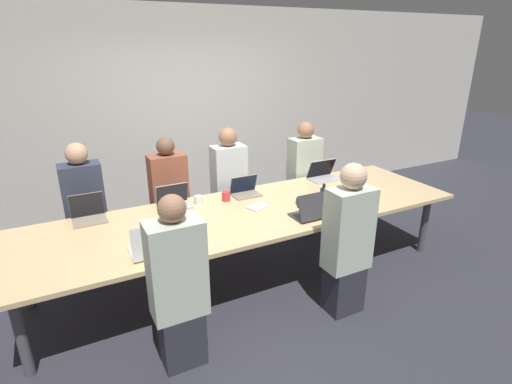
% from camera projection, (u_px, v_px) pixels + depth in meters
% --- Properties ---
extents(ground_plane, '(24.00, 24.00, 0.00)m').
position_uv_depth(ground_plane, '(249.00, 275.00, 4.26)').
color(ground_plane, '#2D2D38').
extents(curtain_wall, '(12.00, 0.06, 2.80)m').
position_uv_depth(curtain_wall, '(181.00, 115.00, 5.48)').
color(curtain_wall, beige).
rests_on(curtain_wall, ground_plane).
extents(conference_table, '(4.48, 1.29, 0.74)m').
position_uv_depth(conference_table, '(248.00, 216.00, 4.02)').
color(conference_table, '#D6B77F').
rests_on(conference_table, ground_plane).
extents(laptop_far_center, '(0.31, 0.22, 0.22)m').
position_uv_depth(laptop_far_center, '(245.00, 190.00, 4.41)').
color(laptop_far_center, gray).
rests_on(laptop_far_center, conference_table).
extents(person_far_center, '(0.40, 0.24, 1.41)m').
position_uv_depth(person_far_center, '(229.00, 187.00, 4.85)').
color(person_far_center, '#2D2D38').
rests_on(person_far_center, ground_plane).
extents(cup_far_center, '(0.09, 0.09, 0.10)m').
position_uv_depth(cup_far_center, '(226.00, 196.00, 4.25)').
color(cup_far_center, red).
rests_on(cup_far_center, conference_table).
extents(laptop_near_left, '(0.35, 0.27, 0.28)m').
position_uv_depth(laptop_near_left, '(153.00, 246.00, 3.16)').
color(laptop_near_left, silver).
rests_on(laptop_near_left, conference_table).
extents(person_near_left, '(0.40, 0.24, 1.39)m').
position_uv_depth(person_near_left, '(178.00, 287.00, 2.89)').
color(person_near_left, '#2D2D38').
rests_on(person_near_left, ground_plane).
extents(laptop_far_left, '(0.31, 0.24, 0.25)m').
position_uv_depth(laptop_far_left, '(88.00, 213.00, 3.79)').
color(laptop_far_left, gray).
rests_on(laptop_far_left, conference_table).
extents(person_far_left, '(0.40, 0.24, 1.41)m').
position_uv_depth(person_far_left, '(86.00, 211.00, 4.16)').
color(person_far_left, '#2D2D38').
rests_on(person_far_left, ground_plane).
extents(laptop_far_midleft, '(0.33, 0.23, 0.23)m').
position_uv_depth(laptop_far_midleft, '(174.00, 200.00, 4.10)').
color(laptop_far_midleft, '#B7B7BC').
rests_on(laptop_far_midleft, conference_table).
extents(person_far_midleft, '(0.40, 0.24, 1.39)m').
position_uv_depth(person_far_midleft, '(170.00, 200.00, 4.49)').
color(person_far_midleft, '#2D2D38').
rests_on(person_far_midleft, ground_plane).
extents(cup_far_midleft, '(0.09, 0.09, 0.08)m').
position_uv_depth(cup_far_midleft, '(199.00, 200.00, 4.18)').
color(cup_far_midleft, white).
rests_on(cup_far_midleft, conference_table).
extents(laptop_far_right, '(0.36, 0.25, 0.24)m').
position_uv_depth(laptop_far_right, '(323.00, 174.00, 4.91)').
color(laptop_far_right, '#B7B7BC').
rests_on(laptop_far_right, conference_table).
extents(person_far_right, '(0.40, 0.24, 1.40)m').
position_uv_depth(person_far_right, '(304.00, 177.00, 5.23)').
color(person_far_right, '#2D2D38').
rests_on(person_far_right, ground_plane).
extents(cup_far_right, '(0.09, 0.09, 0.09)m').
position_uv_depth(cup_far_right, '(345.00, 174.00, 4.97)').
color(cup_far_right, red).
rests_on(cup_far_right, conference_table).
extents(laptop_near_midright, '(0.31, 0.26, 0.26)m').
position_uv_depth(laptop_near_midright, '(310.00, 211.00, 3.82)').
color(laptop_near_midright, '#333338').
rests_on(laptop_near_midright, conference_table).
extents(person_near_midright, '(0.40, 0.24, 1.41)m').
position_uv_depth(person_near_midright, '(347.00, 243.00, 3.49)').
color(person_near_midright, '#2D2D38').
rests_on(person_near_midright, ground_plane).
extents(bottle_near_midright, '(0.07, 0.07, 0.27)m').
position_uv_depth(bottle_near_midright, '(323.00, 198.00, 4.01)').
color(bottle_near_midright, black).
rests_on(bottle_near_midright, conference_table).
extents(stapler, '(0.10, 0.16, 0.05)m').
position_uv_depth(stapler, '(299.00, 203.00, 4.14)').
color(stapler, black).
rests_on(stapler, conference_table).
extents(notebook, '(0.25, 0.21, 0.02)m').
position_uv_depth(notebook, '(258.00, 207.00, 4.09)').
color(notebook, silver).
rests_on(notebook, conference_table).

